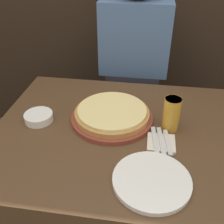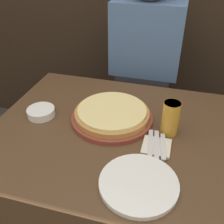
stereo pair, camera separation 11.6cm
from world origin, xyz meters
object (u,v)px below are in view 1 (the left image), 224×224
(pizza_on_board, at_px, (112,115))
(spoon, at_px, (168,142))
(dinner_plate, at_px, (152,180))
(fork, at_px, (155,141))
(beer_glass, at_px, (172,113))
(side_bowl, at_px, (39,117))
(dinner_knife, at_px, (161,141))
(diner_person, at_px, (133,80))

(pizza_on_board, xyz_separation_m, spoon, (0.24, -0.14, -0.01))
(dinner_plate, relative_size, fork, 1.49)
(pizza_on_board, height_order, beer_glass, beer_glass)
(side_bowl, bearing_deg, fork, -9.01)
(dinner_knife, relative_size, spoon, 1.17)
(side_bowl, bearing_deg, pizza_on_board, 10.04)
(fork, xyz_separation_m, diner_person, (-0.14, 0.71, -0.10))
(dinner_plate, bearing_deg, diner_person, 98.46)
(side_bowl, bearing_deg, dinner_plate, -29.10)
(fork, distance_m, spoon, 0.05)
(diner_person, bearing_deg, dinner_plate, -81.54)
(beer_glass, xyz_separation_m, spoon, (-0.01, -0.11, -0.07))
(side_bowl, distance_m, diner_person, 0.74)
(dinner_plate, xyz_separation_m, fork, (0.01, 0.20, 0.01))
(dinner_plate, height_order, spoon, dinner_plate)
(diner_person, bearing_deg, side_bowl, -120.74)
(pizza_on_board, distance_m, dinner_plate, 0.39)
(diner_person, bearing_deg, fork, -78.58)
(dinner_plate, xyz_separation_m, side_bowl, (-0.51, 0.28, 0.01))
(dinner_knife, bearing_deg, side_bowl, 171.40)
(side_bowl, height_order, dinner_knife, side_bowl)
(dinner_plate, height_order, diner_person, diner_person)
(pizza_on_board, distance_m, fork, 0.24)
(pizza_on_board, bearing_deg, spoon, -29.68)
(dinner_plate, height_order, fork, dinner_plate)
(beer_glass, bearing_deg, fork, -118.37)
(beer_glass, relative_size, side_bowl, 1.16)
(diner_person, bearing_deg, dinner_knife, -76.65)
(beer_glass, distance_m, diner_person, 0.65)
(side_bowl, bearing_deg, beer_glass, 3.09)
(pizza_on_board, bearing_deg, side_bowl, -169.96)
(dinner_knife, bearing_deg, diner_person, 103.35)
(dinner_plate, xyz_separation_m, diner_person, (-0.14, 0.91, -0.10))
(dinner_knife, relative_size, diner_person, 0.13)
(fork, bearing_deg, side_bowl, 170.99)
(pizza_on_board, relative_size, dinner_plate, 1.37)
(side_bowl, relative_size, dinner_knife, 0.70)
(dinner_plate, relative_size, side_bowl, 2.11)
(dinner_knife, bearing_deg, beer_glass, 72.31)
(pizza_on_board, xyz_separation_m, side_bowl, (-0.32, -0.06, -0.01))
(dinner_plate, xyz_separation_m, dinner_knife, (0.03, 0.20, 0.01))
(beer_glass, xyz_separation_m, fork, (-0.06, -0.11, -0.07))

